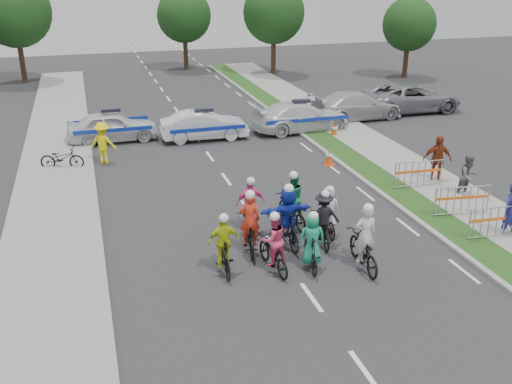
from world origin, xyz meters
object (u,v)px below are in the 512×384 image
object	(u,v)px
barrier_1	(462,202)
rider_5	(287,220)
rider_7	(328,215)
rider_8	(292,205)
spectator_1	(468,176)
tree_4	(184,15)
barrier_0	(497,223)
cone_0	(329,158)
rider_9	(250,210)
spectator_0	(512,211)
civilian_sedan	(356,106)
police_car_0	(112,126)
marshal_hiviz	(103,143)
tree_2	(409,24)
police_car_2	(301,117)
barrier_2	(418,175)
parked_bike	(62,158)
spectator_2	(437,159)
police_car_1	(204,125)
rider_1	(311,246)
tree_3	(15,12)
civilian_suv	(411,98)
rider_3	(224,249)
cone_1	(334,130)
tree_1	(274,13)
rider_0	(364,246)
rider_4	(323,223)
rider_2	(273,248)

from	to	relation	value
barrier_1	rider_5	bearing A→B (deg)	-178.11
rider_7	rider_8	world-z (taller)	rider_8
spectator_1	tree_4	distance (m)	29.93
barrier_0	rider_8	bearing A→B (deg)	153.30
cone_0	rider_9	bearing A→B (deg)	-134.44
spectator_0	rider_8	bearing A→B (deg)	153.33
rider_9	spectator_1	distance (m)	8.41
civilian_sedan	spectator_1	bearing A→B (deg)	170.18
police_car_0	marshal_hiviz	bearing A→B (deg)	168.58
tree_2	barrier_0	bearing A→B (deg)	-114.68
rider_5	police_car_2	world-z (taller)	rider_5
barrier_2	tree_4	distance (m)	28.60
rider_9	parked_bike	xyz separation A→B (m)	(-5.85, 7.88, -0.24)
spectator_2	barrier_2	bearing A→B (deg)	-143.30
civilian_sedan	spectator_1	world-z (taller)	spectator_1
barrier_0	spectator_2	bearing A→B (deg)	77.93
police_car_1	spectator_2	xyz separation A→B (m)	(7.41, -8.40, 0.26)
rider_5	police_car_0	bearing A→B (deg)	-72.56
police_car_0	police_car_1	xyz separation A→B (m)	(4.28, -0.98, -0.03)
rider_1	police_car_0	size ratio (longest dim) A/B	0.42
rider_8	barrier_0	world-z (taller)	rider_8
tree_3	civilian_suv	bearing A→B (deg)	-34.94
spectator_0	spectator_1	xyz separation A→B (m)	(0.81, 3.27, -0.10)
rider_1	tree_3	bearing A→B (deg)	-62.09
civilian_sedan	parked_bike	bearing A→B (deg)	99.63
rider_9	police_car_2	distance (m)	11.92
spectator_1	tree_2	size ratio (longest dim) A/B	0.28
rider_9	civilian_sedan	distance (m)	15.06
civilian_sedan	spectator_2	bearing A→B (deg)	167.67
tree_3	tree_4	xyz separation A→B (m)	(12.00, 2.00, -0.70)
police_car_1	spectator_1	xyz separation A→B (m)	(7.68, -10.00, 0.12)
spectator_1	spectator_0	bearing A→B (deg)	-110.73
rider_3	marshal_hiviz	xyz separation A→B (m)	(-2.68, 10.52, 0.20)
rider_1	parked_bike	size ratio (longest dim) A/B	0.98
cone_0	rider_1	bearing A→B (deg)	-117.02
cone_1	tree_1	distance (m)	17.52
rider_5	police_car_1	size ratio (longest dim) A/B	0.49
tree_1	tree_3	bearing A→B (deg)	173.66
barrier_2	rider_3	bearing A→B (deg)	-155.30
police_car_1	civilian_sedan	size ratio (longest dim) A/B	0.81
rider_0	cone_0	distance (m)	8.75
rider_4	tree_3	distance (m)	31.36
rider_8	barrier_2	xyz separation A→B (m)	(5.68, 1.61, -0.15)
rider_2	spectator_1	bearing A→B (deg)	-167.46
cone_1	police_car_2	bearing A→B (deg)	126.57
rider_8	police_car_2	world-z (taller)	rider_8
tree_2	police_car_2	bearing A→B (deg)	-138.25
rider_2	civilian_suv	distance (m)	20.15
rider_4	cone_0	size ratio (longest dim) A/B	2.63
barrier_2	rider_5	bearing A→B (deg)	-155.24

